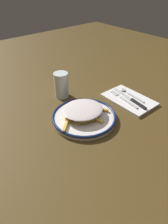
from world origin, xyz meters
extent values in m
plane|color=#493617|center=(0.00, 0.00, 0.00)|extent=(2.60, 2.60, 0.00)
cylinder|color=white|center=(0.00, 0.00, 0.01)|extent=(0.26, 0.26, 0.02)
torus|color=#0F214C|center=(0.00, 0.00, 0.02)|extent=(0.26, 0.26, 0.01)
cube|color=#E1C25D|center=(0.01, 0.01, 0.02)|extent=(0.09, 0.03, 0.01)
cube|color=gold|center=(0.00, -0.03, 0.02)|extent=(0.06, 0.06, 0.01)
cube|color=#D39146|center=(-0.01, 0.01, 0.02)|extent=(0.07, 0.07, 0.01)
cube|color=gold|center=(0.07, -0.01, 0.02)|extent=(0.06, 0.08, 0.01)
cube|color=#ECA344|center=(-0.02, -0.03, 0.02)|extent=(0.07, 0.02, 0.01)
cube|color=#DFA950|center=(-0.04, 0.01, 0.04)|extent=(0.04, 0.06, 0.01)
cube|color=#D68E44|center=(0.06, -0.01, 0.02)|extent=(0.06, 0.06, 0.01)
cube|color=gold|center=(0.03, 0.00, 0.03)|extent=(0.05, 0.08, 0.01)
cube|color=#E7C152|center=(-0.05, 0.04, 0.02)|extent=(0.06, 0.05, 0.01)
cube|color=gold|center=(-0.02, -0.04, 0.02)|extent=(0.06, 0.03, 0.01)
cube|color=gold|center=(-0.09, 0.00, 0.02)|extent=(0.08, 0.07, 0.01)
cube|color=gold|center=(-0.04, 0.02, 0.02)|extent=(0.08, 0.05, 0.01)
cube|color=#E7B949|center=(0.02, -0.04, 0.02)|extent=(0.02, 0.09, 0.01)
cube|color=gold|center=(0.00, 0.00, 0.02)|extent=(0.07, 0.05, 0.01)
cube|color=gold|center=(0.00, -0.01, 0.02)|extent=(0.09, 0.02, 0.01)
cube|color=gold|center=(0.00, 0.06, 0.02)|extent=(0.05, 0.09, 0.01)
cube|color=#EEC766|center=(0.01, -0.02, 0.02)|extent=(0.07, 0.05, 0.01)
cube|color=gold|center=(0.04, 0.01, 0.03)|extent=(0.07, 0.03, 0.01)
cube|color=#EFB250|center=(-0.01, 0.01, 0.03)|extent=(0.04, 0.08, 0.01)
cube|color=gold|center=(0.01, 0.03, 0.02)|extent=(0.09, 0.05, 0.01)
cube|color=gold|center=(0.01, 0.03, 0.02)|extent=(0.04, 0.09, 0.01)
ellipsoid|color=silver|center=(0.00, 0.01, 0.05)|extent=(0.19, 0.18, 0.02)
cube|color=#395B26|center=(0.00, 0.00, 0.05)|extent=(0.00, 0.00, 0.00)
cube|color=#1E5D35|center=(0.00, -0.05, 0.05)|extent=(0.00, 0.00, 0.00)
cube|color=#366D28|center=(0.03, -0.01, 0.05)|extent=(0.00, 0.00, 0.00)
cube|color=#26741F|center=(0.03, 0.04, 0.05)|extent=(0.00, 0.00, 0.00)
cube|color=white|center=(0.25, -0.03, 0.01)|extent=(0.15, 0.23, 0.01)
cube|color=silver|center=(0.22, -0.05, 0.01)|extent=(0.03, 0.11, 0.01)
cube|color=silver|center=(0.23, 0.05, 0.01)|extent=(0.03, 0.05, 0.00)
cube|color=black|center=(0.24, -0.09, 0.02)|extent=(0.03, 0.09, 0.01)
cube|color=silver|center=(0.26, 0.01, 0.01)|extent=(0.04, 0.12, 0.00)
cube|color=silver|center=(0.28, -0.05, 0.01)|extent=(0.02, 0.10, 0.00)
ellipsoid|color=silver|center=(0.29, 0.04, 0.02)|extent=(0.03, 0.03, 0.01)
cylinder|color=silver|center=(0.04, 0.21, 0.06)|extent=(0.07, 0.07, 0.12)
camera|label=1|loc=(-0.42, -0.49, 0.50)|focal=32.01mm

